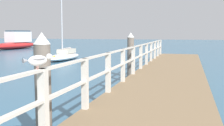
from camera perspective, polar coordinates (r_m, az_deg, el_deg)
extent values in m
cube|color=#846B4C|center=(10.30, 11.30, -3.54)|extent=(2.69, 21.45, 0.36)
cube|color=beige|center=(4.18, -13.96, -8.19)|extent=(0.12, 0.12, 1.04)
cube|color=beige|center=(5.64, -5.61, -4.29)|extent=(0.12, 0.12, 1.04)
cube|color=beige|center=(7.19, -0.80, -1.98)|extent=(0.12, 0.12, 1.04)
cube|color=beige|center=(8.77, 2.27, -0.49)|extent=(0.12, 0.12, 1.04)
cube|color=beige|center=(10.38, 4.40, 0.55)|extent=(0.12, 0.12, 1.04)
cube|color=beige|center=(12.00, 5.96, 1.30)|extent=(0.12, 0.12, 1.04)
cube|color=beige|center=(13.63, 7.15, 1.88)|extent=(0.12, 0.12, 1.04)
cube|color=beige|center=(15.26, 8.08, 2.33)|extent=(0.12, 0.12, 1.04)
cube|color=beige|center=(16.90, 8.83, 2.69)|extent=(0.12, 0.12, 1.04)
cube|color=beige|center=(18.54, 9.45, 2.99)|extent=(0.12, 0.12, 1.04)
cube|color=beige|center=(20.18, 9.97, 3.24)|extent=(0.12, 0.12, 1.04)
cube|color=beige|center=(10.34, 4.43, 3.31)|extent=(0.10, 19.85, 0.04)
cube|color=beige|center=(10.37, 4.41, 0.83)|extent=(0.10, 19.85, 0.04)
cylinder|color=#6B6056|center=(4.93, -14.01, -6.26)|extent=(0.28, 0.28, 1.72)
cone|color=white|center=(4.81, -14.31, 4.97)|extent=(0.29, 0.29, 0.20)
cylinder|color=#6B6056|center=(11.74, 3.85, 1.10)|extent=(0.28, 0.28, 1.72)
cone|color=white|center=(11.69, 3.88, 5.79)|extent=(0.29, 0.29, 0.20)
ellipsoid|color=white|center=(3.96, -15.09, 0.49)|extent=(0.27, 0.30, 0.15)
sphere|color=white|center=(4.03, -12.84, 1.28)|extent=(0.09, 0.09, 0.09)
cone|color=gold|center=(4.06, -12.02, 1.34)|extent=(0.05, 0.05, 0.02)
cone|color=#939399|center=(3.90, -17.37, 0.47)|extent=(0.10, 0.11, 0.07)
ellipsoid|color=#939399|center=(3.96, -15.10, 0.86)|extent=(0.27, 0.28, 0.04)
cylinder|color=tan|center=(3.99, -15.33, -0.92)|extent=(0.01, 0.01, 0.05)
cylinder|color=tan|center=(3.95, -15.03, -1.00)|extent=(0.01, 0.01, 0.05)
ellipsoid|color=white|center=(19.81, -9.93, 1.28)|extent=(1.66, 4.40, 0.45)
cylinder|color=#B2B2B7|center=(19.56, -10.32, 8.14)|extent=(0.10, 0.10, 4.28)
cylinder|color=#B2B2B7|center=(20.27, -9.34, 3.03)|extent=(0.13, 1.52, 0.08)
cube|color=beige|center=(20.26, -9.35, 2.46)|extent=(0.90, 1.59, 0.30)
ellipsoid|color=red|center=(35.00, -19.49, 3.41)|extent=(2.74, 8.25, 0.78)
cube|color=white|center=(35.62, -18.74, 5.12)|extent=(1.66, 3.33, 1.25)
cube|color=#334756|center=(35.62, -18.78, 6.26)|extent=(1.55, 3.00, 0.16)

